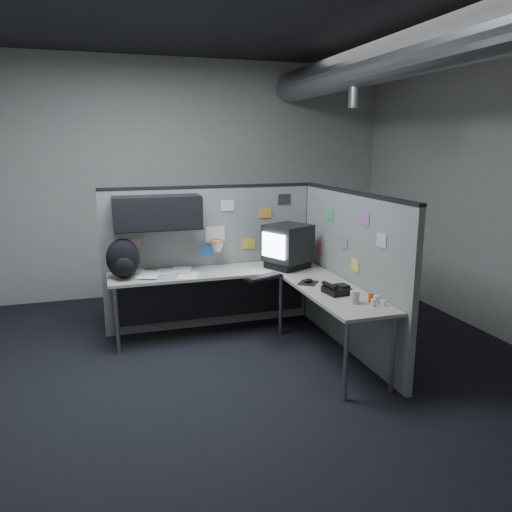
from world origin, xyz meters
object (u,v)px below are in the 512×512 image
object	(u,v)px
phone	(336,289)
monitor	(288,246)
desk	(246,286)
keyboard	(264,277)
backpack	(123,259)

from	to	relation	value
phone	monitor	bearing A→B (deg)	96.08
desk	keyboard	world-z (taller)	keyboard
monitor	backpack	size ratio (longest dim) A/B	1.37
desk	phone	bearing A→B (deg)	-55.08
monitor	phone	world-z (taller)	monitor
monitor	phone	size ratio (longest dim) A/B	2.28
backpack	desk	bearing A→B (deg)	7.33
backpack	keyboard	bearing A→B (deg)	0.70
desk	backpack	bearing A→B (deg)	167.76
desk	monitor	xyz separation A→B (m)	(0.53, 0.18, 0.37)
monitor	desk	bearing A→B (deg)	-142.82
keyboard	backpack	xyz separation A→B (m)	(-1.36, 0.46, 0.18)
desk	backpack	xyz separation A→B (m)	(-1.22, 0.27, 0.32)
keyboard	phone	bearing A→B (deg)	-32.78
desk	backpack	world-z (taller)	backpack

